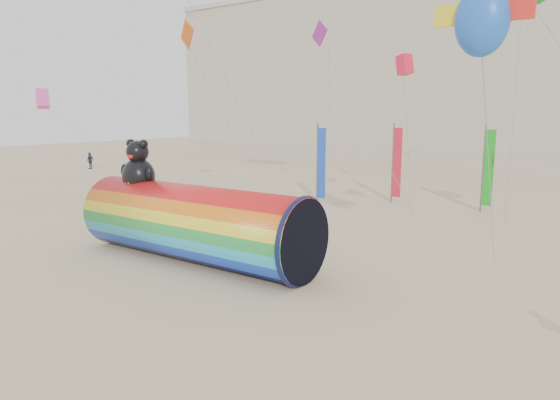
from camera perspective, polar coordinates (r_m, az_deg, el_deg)
The scene contains 4 objects.
ground at distance 19.57m, azimuth -3.76°, elevation -7.42°, with size 160.00×160.00×0.00m, color #CCB58C.
hotel_building at distance 65.12m, azimuth 14.04°, elevation 13.55°, with size 60.40×15.40×20.60m.
windsock_assembly at distance 20.07m, azimuth -9.73°, elevation -2.40°, with size 10.42×3.17×4.80m.
festival_banners at distance 32.13m, azimuth 13.42°, elevation 3.94°, with size 10.05×3.40×5.20m.
Camera 1 is at (11.77, -14.51, 5.81)m, focal length 32.00 mm.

